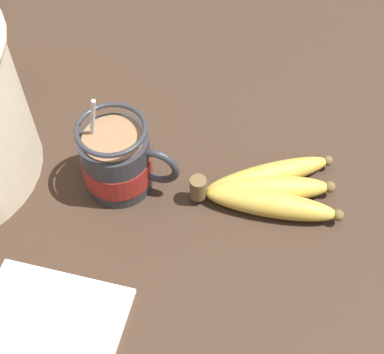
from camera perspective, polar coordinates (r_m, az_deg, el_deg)
name	(u,v)px	position (r cm, az deg, el deg)	size (l,w,h in cm)	color
table	(142,217)	(66.49, -5.33, -4.28)	(119.76, 119.76, 3.68)	#332319
coffee_mug	(118,161)	(64.22, -7.94, 1.74)	(12.09, 8.45, 13.84)	#28282D
banana_bunch	(268,190)	(64.97, 8.16, -1.37)	(18.25, 12.07, 4.02)	brown
napkin	(51,320)	(59.62, -14.85, -14.55)	(15.78, 11.38, 0.60)	white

